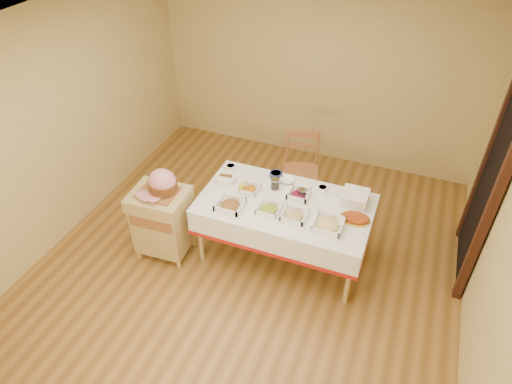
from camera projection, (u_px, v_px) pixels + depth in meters
room_shell at (248, 170)px, 4.34m from camera, size 5.00×5.00×5.00m
doorway at (490, 184)px, 4.48m from camera, size 0.09×1.10×2.20m
dining_table at (285, 214)px, 4.91m from camera, size 1.82×1.02×0.76m
butcher_cart at (162, 220)px, 5.02m from camera, size 0.62×0.53×0.84m
dining_chair at (301, 169)px, 5.75m from camera, size 0.53×0.51×0.97m
ham_on_board at (162, 184)px, 4.74m from camera, size 0.42×0.40×0.28m
serving_dish_a at (230, 205)px, 4.72m from camera, size 0.27×0.27×0.12m
serving_dish_b at (269, 209)px, 4.68m from camera, size 0.23×0.23×0.09m
serving_dish_c at (294, 215)px, 4.60m from camera, size 0.24×0.24×0.10m
serving_dish_d at (328, 225)px, 4.48m from camera, size 0.29×0.29×0.11m
serving_dish_e at (250, 189)px, 4.95m from camera, size 0.21×0.20×0.09m
serving_dish_f at (299, 194)px, 4.87m from camera, size 0.23×0.22×0.11m
small_bowl_left at (231, 167)px, 5.28m from camera, size 0.11×0.11×0.05m
small_bowl_mid at (276, 175)px, 5.15m from camera, size 0.14×0.14×0.06m
small_bowl_right at (322, 189)px, 4.95m from camera, size 0.11×0.11×0.05m
bowl_white_imported at (287, 180)px, 5.09m from camera, size 0.18×0.18×0.04m
bowl_small_imported at (343, 195)px, 4.88m from camera, size 0.15×0.15×0.05m
preserve_jar_left at (275, 184)px, 4.97m from camera, size 0.10×0.10×0.12m
preserve_jar_right at (302, 194)px, 4.85m from camera, size 0.08×0.08×0.11m
mustard_bottle at (241, 188)px, 4.89m from camera, size 0.05×0.05×0.15m
bread_basket at (226, 179)px, 5.07m from camera, size 0.23×0.23×0.10m
plate_stack at (355, 198)px, 4.77m from camera, size 0.27×0.27×0.13m
brass_platter at (355, 219)px, 4.58m from camera, size 0.30×0.22×0.04m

